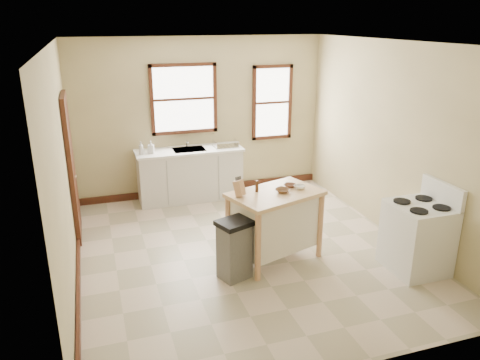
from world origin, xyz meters
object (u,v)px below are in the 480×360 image
Objects in this scene: dish_rack at (226,144)px; soap_bottle_a at (141,148)px; pepper_grinder at (257,186)px; bowl_c at (300,187)px; soap_bottle_b at (151,147)px; kitchen_island at (275,226)px; gas_stove at (418,228)px; bowl_a at (283,190)px; bowl_b at (290,185)px; trash_bin at (234,249)px; knife_block at (239,189)px.

soap_bottle_a is at bearing -165.39° from dish_rack.
pepper_grinder reaches higher than bowl_c.
dish_rack is at bearing 17.78° from soap_bottle_b.
gas_stove is (1.61, -0.83, 0.10)m from kitchen_island.
kitchen_island is (-0.05, -2.46, -0.50)m from dish_rack.
gas_stove reaches higher than bowl_a.
soap_bottle_b reaches higher than kitchen_island.
kitchen_island is 0.61m from bowl_c.
bowl_a is at bearing -137.99° from bowl_b.
bowl_c is (0.30, -2.44, 0.00)m from dish_rack.
trash_bin is (-1.01, -0.34, -0.59)m from bowl_c.
soap_bottle_a is 0.19× the size of kitchen_island.
soap_bottle_a is 2.64m from pepper_grinder.
dish_rack is 0.36× the size of kitchen_island.
knife_block is 1.37× the size of bowl_c.
soap_bottle_b is at bearing 118.27° from bowl_a.
bowl_b is at bearing 5.51° from trash_bin.
dish_rack is 2.38m from pepper_grinder.
dish_rack reaches higher than bowl_a.
dish_rack is 2.45m from bowl_c.
dish_rack is at bearing 38.40° from knife_block.
gas_stove is at bearing -28.00° from bowl_a.
knife_block reaches higher than bowl_b.
pepper_grinder is 0.58m from bowl_c.
soap_bottle_a is 0.51× the size of dish_rack.
kitchen_island is 6.34× the size of bowl_a.
pepper_grinder is at bearing -176.08° from bowl_b.
knife_block is 0.84m from bowl_c.
dish_rack is (1.31, -0.02, -0.05)m from soap_bottle_b.
dish_rack is 3.66m from gas_stove.
dish_rack is 2.51m from knife_block.
trash_bin is at bearing -154.19° from bowl_b.
soap_bottle_a is 0.28× the size of trash_bin.
soap_bottle_a is 4.49m from gas_stove.
soap_bottle_a is 2.94m from trash_bin.
trash_bin is (-0.75, -0.29, -0.59)m from bowl_a.
kitchen_island is at bearing -176.22° from bowl_c.
dish_rack is 0.36× the size of gas_stove.
gas_stove reaches higher than kitchen_island.
dish_rack is at bearing 97.04° from bowl_c.
kitchen_island is 0.57m from bowl_b.
bowl_b is 0.14m from bowl_c.
bowl_b is at bearing 144.57° from gas_stove.
bowl_a is (0.09, -0.02, 0.50)m from kitchen_island.
soap_bottle_b is 1.34× the size of bowl_b.
pepper_grinder is 0.34m from bowl_a.
bowl_a is 1.17× the size of bowl_b.
soap_bottle_a is at bearing 71.84° from knife_block.
bowl_b is (0.21, -2.33, -0.00)m from dish_rack.
soap_bottle_b is at bearing 123.18° from bowl_c.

